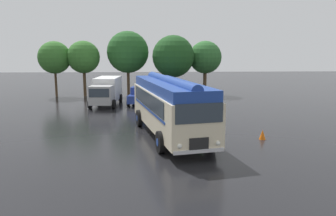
{
  "coord_description": "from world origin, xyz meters",
  "views": [
    {
      "loc": [
        -2.14,
        -18.65,
        4.94
      ],
      "look_at": [
        -1.0,
        1.59,
        1.4
      ],
      "focal_mm": 35.0,
      "sensor_mm": 36.0,
      "label": 1
    }
  ],
  "objects_px": {
    "car_near_left": "(140,95)",
    "box_van": "(107,90)",
    "vintage_bus": "(169,104)",
    "traffic_cone": "(262,135)",
    "car_mid_left": "(167,95)"
  },
  "relations": [
    {
      "from": "vintage_bus",
      "to": "traffic_cone",
      "type": "height_order",
      "value": "vintage_bus"
    },
    {
      "from": "car_near_left",
      "to": "box_van",
      "type": "bearing_deg",
      "value": -177.01
    },
    {
      "from": "vintage_bus",
      "to": "car_mid_left",
      "type": "xyz_separation_m",
      "value": [
        0.48,
        11.9,
        -1.05
      ]
    },
    {
      "from": "car_near_left",
      "to": "box_van",
      "type": "relative_size",
      "value": 0.75
    },
    {
      "from": "car_mid_left",
      "to": "traffic_cone",
      "type": "distance_m",
      "value": 13.84
    },
    {
      "from": "traffic_cone",
      "to": "car_mid_left",
      "type": "bearing_deg",
      "value": 109.97
    },
    {
      "from": "car_near_left",
      "to": "car_mid_left",
      "type": "relative_size",
      "value": 1.01
    },
    {
      "from": "car_mid_left",
      "to": "box_van",
      "type": "distance_m",
      "value": 5.64
    },
    {
      "from": "box_van",
      "to": "traffic_cone",
      "type": "height_order",
      "value": "box_van"
    },
    {
      "from": "box_van",
      "to": "vintage_bus",
      "type": "bearing_deg",
      "value": -66.26
    },
    {
      "from": "vintage_bus",
      "to": "traffic_cone",
      "type": "xyz_separation_m",
      "value": [
        5.21,
        -1.1,
        -1.62
      ]
    },
    {
      "from": "car_near_left",
      "to": "car_mid_left",
      "type": "xyz_separation_m",
      "value": [
        2.51,
        0.07,
        0.0
      ]
    },
    {
      "from": "traffic_cone",
      "to": "box_van",
      "type": "bearing_deg",
      "value": 129.0
    },
    {
      "from": "box_van",
      "to": "traffic_cone",
      "type": "xyz_separation_m",
      "value": [
        10.34,
        -12.77,
        -1.09
      ]
    },
    {
      "from": "car_near_left",
      "to": "car_mid_left",
      "type": "bearing_deg",
      "value": 1.56
    }
  ]
}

